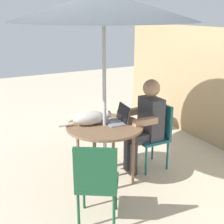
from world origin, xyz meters
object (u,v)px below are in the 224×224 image
chair_empty (97,179)px  laptop (119,117)px  person_seated (146,121)px  cat (91,118)px  patio_table (105,130)px  chair_occupied (156,131)px  patio_umbrella (104,6)px  potted_plant_near_fence (150,114)px

chair_empty → laptop: bearing=138.9°
person_seated → laptop: size_ratio=3.74×
person_seated → cat: person_seated is taller
patio_table → laptop: (-0.01, 0.20, 0.13)m
chair_occupied → patio_umbrella: bearing=-90.0°
patio_table → person_seated: size_ratio=0.76×
chair_empty → potted_plant_near_fence: 2.67m
patio_table → potted_plant_near_fence: size_ratio=1.55×
chair_occupied → person_seated: (0.00, -0.16, 0.17)m
patio_table → chair_occupied: (0.00, 0.76, -0.15)m
patio_umbrella → person_seated: bearing=90.0°
patio_table → person_seated: bearing=90.0°
chair_occupied → potted_plant_near_fence: (-1.10, 0.68, -0.19)m
person_seated → potted_plant_near_fence: size_ratio=2.04×
patio_table → potted_plant_near_fence: 1.84m
laptop → potted_plant_near_fence: size_ratio=0.54×
patio_table → patio_umbrella: size_ratio=0.42×
chair_empty → laptop: 1.06m
person_seated → cat: (-0.10, -0.73, 0.13)m
patio_table → laptop: laptop is taller
patio_table → cat: cat is taller
patio_umbrella → chair_occupied: bearing=90.0°
chair_occupied → laptop: laptop is taller
patio_table → chair_empty: chair_empty is taller
patio_table → cat: 0.22m
chair_occupied → potted_plant_near_fence: size_ratio=1.47×
patio_umbrella → potted_plant_near_fence: patio_umbrella is taller
patio_umbrella → chair_empty: patio_umbrella is taller
patio_umbrella → potted_plant_near_fence: bearing=127.6°
chair_empty → laptop: (-0.77, 0.67, 0.28)m
person_seated → patio_table: bearing=-90.0°
cat → person_seated: bearing=82.1°
chair_empty → person_seated: bearing=125.4°
patio_umbrella → person_seated: (0.00, 0.60, -1.39)m
cat → potted_plant_near_fence: cat is taller
patio_table → patio_umbrella: bearing=0.0°
potted_plant_near_fence → chair_empty: bearing=-45.6°
laptop → potted_plant_near_fence: 1.71m
patio_umbrella → person_seated: 1.51m
patio_umbrella → cat: patio_umbrella is taller
chair_empty → potted_plant_near_fence: bearing=134.4°
potted_plant_near_fence → patio_umbrella: bearing=-52.4°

